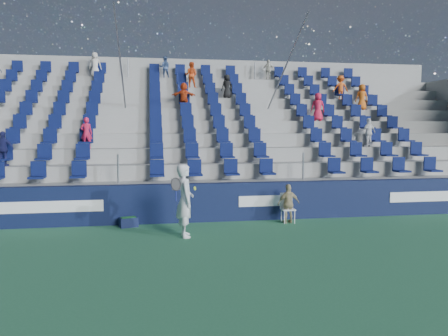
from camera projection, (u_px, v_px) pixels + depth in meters
name	position (u px, v px, depth m)	size (l,w,h in m)	color
ground	(235.00, 248.00, 10.61)	(70.00, 70.00, 0.00)	#307149
sponsor_wall	(216.00, 202.00, 13.65)	(24.00, 0.32, 1.20)	#0F173A
grandstand	(199.00, 146.00, 18.52)	(24.00, 8.17, 6.63)	#969691
tennis_player	(185.00, 200.00, 11.64)	(0.69, 0.74, 1.96)	silver
line_judge_chair	(287.00, 206.00, 13.51)	(0.40, 0.41, 0.90)	white
line_judge	(289.00, 204.00, 13.36)	(0.71, 0.29, 1.21)	tan
ball_bin	(128.00, 222.00, 12.87)	(0.59, 0.47, 0.29)	#10173B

